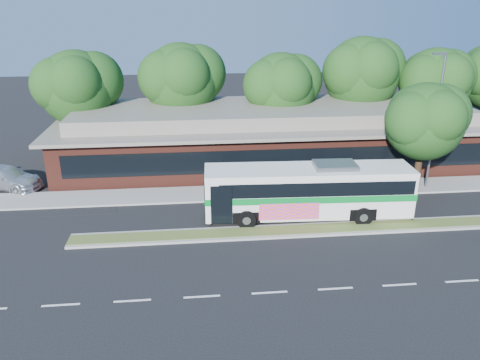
{
  "coord_description": "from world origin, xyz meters",
  "views": [
    {
      "loc": [
        -6.07,
        -22.29,
        12.2
      ],
      "look_at": [
        -3.44,
        3.75,
        2.0
      ],
      "focal_mm": 35.0,
      "sensor_mm": 36.0,
      "label": 1
    }
  ],
  "objects_px": {
    "lamp_post": "(435,119)",
    "transit_bus": "(309,188)",
    "sidewalk_tree": "(429,119)",
    "sedan": "(6,178)"
  },
  "relations": [
    {
      "from": "sedan",
      "to": "sidewalk_tree",
      "type": "relative_size",
      "value": 0.7
    },
    {
      "from": "lamp_post",
      "to": "transit_bus",
      "type": "bearing_deg",
      "value": -158.36
    },
    {
      "from": "sedan",
      "to": "sidewalk_tree",
      "type": "distance_m",
      "value": 28.4
    },
    {
      "from": "transit_bus",
      "to": "sedan",
      "type": "xyz_separation_m",
      "value": [
        -19.48,
        6.62,
        -1.14
      ]
    },
    {
      "from": "sedan",
      "to": "sidewalk_tree",
      "type": "height_order",
      "value": "sidewalk_tree"
    },
    {
      "from": "transit_bus",
      "to": "sidewalk_tree",
      "type": "bearing_deg",
      "value": 22.2
    },
    {
      "from": "lamp_post",
      "to": "sidewalk_tree",
      "type": "height_order",
      "value": "lamp_post"
    },
    {
      "from": "sidewalk_tree",
      "to": "lamp_post",
      "type": "bearing_deg",
      "value": 39.18
    },
    {
      "from": "transit_bus",
      "to": "sedan",
      "type": "relative_size",
      "value": 2.37
    },
    {
      "from": "sedan",
      "to": "transit_bus",
      "type": "bearing_deg",
      "value": -84.78
    }
  ]
}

